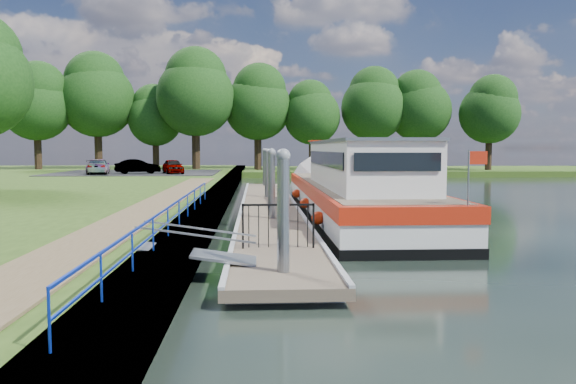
{
  "coord_description": "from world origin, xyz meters",
  "views": [
    {
      "loc": [
        -0.54,
        -11.96,
        2.96
      ],
      "look_at": [
        0.57,
        7.87,
        1.4
      ],
      "focal_mm": 35.0,
      "sensor_mm": 36.0,
      "label": 1
    }
  ],
  "objects": [
    {
      "name": "bank_edge",
      "position": [
        -2.55,
        15.0,
        0.39
      ],
      "size": [
        1.1,
        90.0,
        0.78
      ],
      "primitive_type": "cube",
      "color": "#473D2D",
      "rests_on": "ground"
    },
    {
      "name": "footpath",
      "position": [
        -4.4,
        8.0,
        0.8
      ],
      "size": [
        1.6,
        40.0,
        0.05
      ],
      "primitive_type": "cube",
      "color": "brown",
      "rests_on": "riverbank"
    },
    {
      "name": "far_bank",
      "position": [
        12.0,
        52.0,
        0.3
      ],
      "size": [
        60.0,
        18.0,
        0.6
      ],
      "primitive_type": "cube",
      "color": "#2C4814",
      "rests_on": "ground"
    },
    {
      "name": "pontoon",
      "position": [
        0.0,
        13.0,
        0.18
      ],
      "size": [
        2.5,
        30.0,
        0.56
      ],
      "color": "brown",
      "rests_on": "ground"
    },
    {
      "name": "car_a",
      "position": [
        -7.54,
        35.33,
        1.44
      ],
      "size": [
        2.43,
        3.83,
        1.21
      ],
      "primitive_type": "imported",
      "rotation": [
        0.0,
        0.0,
        0.3
      ],
      "color": "#999999",
      "rests_on": "carpark"
    },
    {
      "name": "blue_fence",
      "position": [
        -2.75,
        3.0,
        1.31
      ],
      "size": [
        0.04,
        18.04,
        0.72
      ],
      "color": "#0C2DBF",
      "rests_on": "riverbank"
    },
    {
      "name": "gate_panel",
      "position": [
        -0.0,
        2.2,
        1.15
      ],
      "size": [
        1.85,
        0.05,
        1.15
      ],
      "color": "black",
      "rests_on": "ground"
    },
    {
      "name": "gangway",
      "position": [
        -1.85,
        0.5,
        0.63
      ],
      "size": [
        2.58,
        1.0,
        0.92
      ],
      "color": "#A5A8AD",
      "rests_on": "ground"
    },
    {
      "name": "mooring_piles",
      "position": [
        0.0,
        13.0,
        1.28
      ],
      "size": [
        0.3,
        27.3,
        3.55
      ],
      "color": "gray",
      "rests_on": "ground"
    },
    {
      "name": "car_b",
      "position": [
        -10.44,
        35.27,
        1.43
      ],
      "size": [
        3.84,
        2.48,
        1.2
      ],
      "primitive_type": "imported",
      "rotation": [
        0.0,
        0.0,
        1.94
      ],
      "color": "#999999",
      "rests_on": "carpark"
    },
    {
      "name": "ground",
      "position": [
        0.0,
        0.0,
        0.0
      ],
      "size": [
        160.0,
        160.0,
        0.0
      ],
      "primitive_type": "plane",
      "color": "black",
      "rests_on": "ground"
    },
    {
      "name": "barge",
      "position": [
        3.6,
        12.81,
        1.09
      ],
      "size": [
        4.36,
        21.15,
        4.78
      ],
      "color": "black",
      "rests_on": "ground"
    },
    {
      "name": "carpark",
      "position": [
        -11.0,
        38.0,
        0.81
      ],
      "size": [
        14.0,
        12.0,
        0.06
      ],
      "primitive_type": "cube",
      "color": "black",
      "rests_on": "riverbank"
    },
    {
      "name": "car_c",
      "position": [
        -13.53,
        34.84,
        1.44
      ],
      "size": [
        2.45,
        4.43,
        1.21
      ],
      "primitive_type": "imported",
      "rotation": [
        0.0,
        0.0,
        3.33
      ],
      "color": "#999999",
      "rests_on": "carpark"
    },
    {
      "name": "horizon_trees",
      "position": [
        -1.61,
        48.68,
        7.95
      ],
      "size": [
        54.38,
        10.03,
        12.87
      ],
      "color": "#332316",
      "rests_on": "ground"
    }
  ]
}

